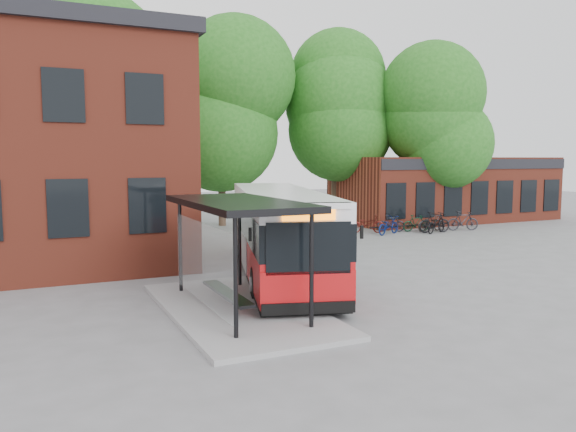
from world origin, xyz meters
name	(u,v)px	position (x,y,z in m)	size (l,w,h in m)	color
ground	(365,286)	(0.00, 0.00, 0.00)	(100.00, 100.00, 0.00)	slate
shop_row	(445,189)	(15.00, 14.00, 2.00)	(14.00, 6.20, 4.00)	maroon
bus_shelter	(238,256)	(-4.50, -1.00, 1.45)	(3.60, 7.00, 2.90)	black
bike_rail	(410,228)	(9.28, 10.00, 0.19)	(5.20, 0.10, 0.38)	black
tree_0	(96,127)	(-6.00, 16.00, 5.50)	(7.92, 7.92, 11.00)	#1D5917
tree_1	(221,136)	(1.00, 17.00, 5.20)	(7.92, 7.92, 10.40)	#1D5917
tree_2	(335,133)	(8.00, 16.00, 5.50)	(7.92, 7.92, 11.00)	#1D5917
tree_3	(443,146)	(13.00, 12.00, 4.64)	(7.04, 7.04, 9.28)	#1D5917
city_bus	(278,233)	(-1.75, 2.66, 1.43)	(2.41, 11.29, 2.87)	red
bicycle_0	(367,224)	(6.86, 10.56, 0.49)	(0.65, 1.87, 0.98)	#4D1210
bicycle_1	(391,223)	(8.34, 10.48, 0.46)	(0.43, 1.54, 0.92)	black
bicycle_2	(388,225)	(7.56, 9.61, 0.47)	(0.63, 1.80, 0.95)	navy
bicycle_3	(416,223)	(9.63, 10.00, 0.45)	(0.43, 1.51, 0.90)	black
bicycle_4	(430,223)	(10.37, 9.75, 0.47)	(0.62, 1.79, 0.94)	#2A2521
bicycle_5	(435,222)	(10.21, 9.17, 0.56)	(0.53, 1.86, 1.12)	black
bicycle_6	(436,224)	(10.19, 9.02, 0.49)	(0.65, 1.87, 0.98)	black
bicycle_7	(463,221)	(12.22, 9.26, 0.53)	(0.50, 1.76, 1.06)	black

